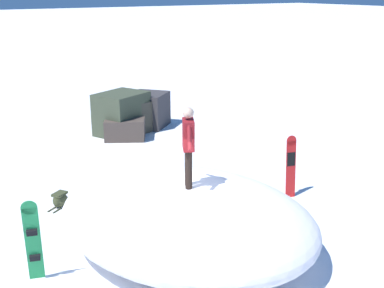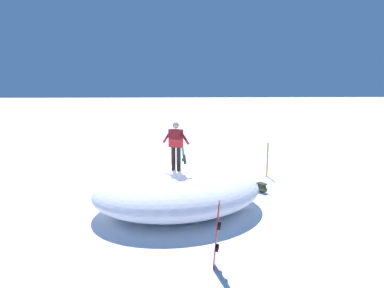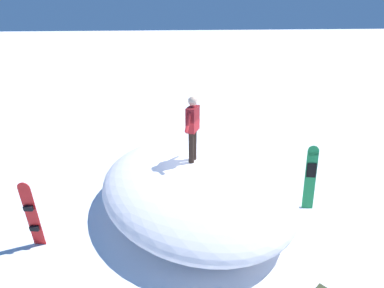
% 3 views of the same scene
% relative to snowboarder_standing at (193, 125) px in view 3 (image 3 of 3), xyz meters
% --- Properties ---
extents(ground, '(240.00, 240.00, 0.00)m').
position_rel_snowboarder_standing_xyz_m(ground, '(-0.19, 0.19, -2.37)').
color(ground, white).
extents(snow_mound, '(6.96, 6.18, 1.41)m').
position_rel_snowboarder_standing_xyz_m(snow_mound, '(0.07, 0.04, -1.67)').
color(snow_mound, white).
rests_on(snow_mound, ground).
extents(snowboarder_standing, '(0.93, 0.56, 1.67)m').
position_rel_snowboarder_standing_xyz_m(snowboarder_standing, '(0.00, 0.00, 0.00)').
color(snowboarder_standing, black).
rests_on(snowboarder_standing, snow_mound).
extents(snowboard_primary_upright, '(0.37, 0.36, 1.73)m').
position_rel_snowboarder_standing_xyz_m(snowboard_primary_upright, '(0.44, 3.10, -1.47)').
color(snowboard_primary_upright, '#1E8C47').
rests_on(snowboard_primary_upright, ground).
extents(snowboard_secondary_upright, '(0.22, 0.30, 1.67)m').
position_rel_snowboarder_standing_xyz_m(snowboard_secondary_upright, '(0.88, -3.71, -1.51)').
color(snowboard_secondary_upright, red).
rests_on(snowboard_secondary_upright, ground).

